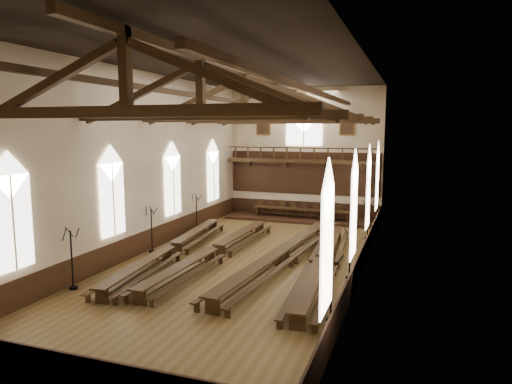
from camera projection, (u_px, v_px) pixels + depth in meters
ground at (245, 261)px, 23.96m from camera, size 26.00×26.00×0.00m
room_walls at (245, 137)px, 23.06m from camera, size 26.00×26.00×26.00m
wainscot_band at (245, 250)px, 23.87m from camera, size 12.00×26.00×1.20m
side_windows at (245, 190)px, 23.44m from camera, size 11.85×19.80×4.50m
end_window at (304, 124)px, 35.02m from camera, size 2.80×0.12×3.80m
minstrels_gallery at (303, 167)px, 35.25m from camera, size 11.80×1.24×3.70m
portraits at (304, 126)px, 35.03m from camera, size 7.75×0.09×1.45m
roof_trusses at (245, 102)px, 22.82m from camera, size 11.70×25.70×2.80m
refectory_row_a at (171, 248)px, 24.53m from camera, size 2.14×14.28×0.72m
refectory_row_b at (215, 250)px, 24.11m from camera, size 1.66×14.20×0.72m
refectory_row_c at (282, 253)px, 23.28m from camera, size 2.26×14.90×0.79m
refectory_row_d at (322, 260)px, 22.14m from camera, size 1.97×14.43×0.74m
dais at (301, 219)px, 34.52m from camera, size 11.40×2.86×0.19m
high_table at (302, 210)px, 34.42m from camera, size 7.57×1.10×0.71m
high_chairs at (304, 209)px, 35.12m from camera, size 7.67×0.47×0.99m
candelabrum_left_near at (72, 271)px, 19.63m from camera, size 0.82×0.79×2.73m
candelabrum_left_mid at (152, 238)px, 25.54m from camera, size 0.73×0.80×2.61m
candelabrum_left_far at (197, 220)px, 30.74m from camera, size 0.71×0.79×2.57m
candelabrum_right_near at (331, 300)px, 16.41m from camera, size 0.70×0.76×2.49m
candelabrum_right_mid at (350, 262)px, 21.05m from camera, size 0.78×0.73×2.58m
candelabrum_right_far at (367, 227)px, 28.69m from camera, size 0.76×0.70×2.50m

